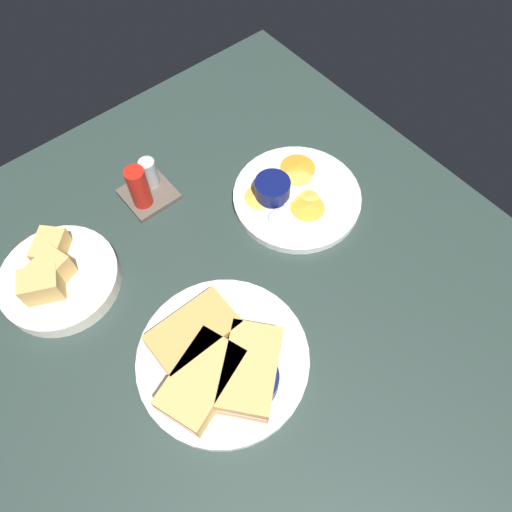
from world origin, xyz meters
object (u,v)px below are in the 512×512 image
(sandwich_half_far, at_px, (202,381))
(bread_basket_rear, at_px, (57,277))
(ramekin_dark_sauce, at_px, (252,379))
(plate_chips_companion, at_px, (297,197))
(spoon_by_gravy_ramekin, at_px, (280,210))
(condiment_caddy, at_px, (145,186))
(sandwich_half_near, at_px, (194,335))
(plate_sandwich_main, at_px, (223,359))
(sandwich_half_extra, at_px, (250,370))
(spoon_by_dark_ramekin, at_px, (221,357))
(ramekin_light_gravy, at_px, (272,188))

(sandwich_half_far, xyz_separation_m, bread_basket_rear, (-0.08, 0.29, -0.02))
(ramekin_dark_sauce, relative_size, plate_chips_companion, 0.33)
(spoon_by_gravy_ramekin, relative_size, condiment_caddy, 1.05)
(sandwich_half_near, xyz_separation_m, plate_chips_companion, (0.31, 0.11, -0.03))
(sandwich_half_near, relative_size, sandwich_half_far, 0.89)
(condiment_caddy, bearing_deg, ramekin_dark_sauce, -100.38)
(plate_sandwich_main, height_order, ramekin_dark_sauce, ramekin_dark_sauce)
(sandwich_half_extra, xyz_separation_m, plate_chips_companion, (0.28, 0.21, -0.03))
(plate_sandwich_main, bearing_deg, spoon_by_dark_ramekin, -178.27)
(spoon_by_dark_ramekin, height_order, condiment_caddy, condiment_caddy)
(sandwich_half_near, relative_size, spoon_by_gravy_ramekin, 1.33)
(sandwich_half_extra, xyz_separation_m, ramekin_light_gravy, (0.24, 0.23, -0.00))
(plate_sandwich_main, xyz_separation_m, ramekin_light_gravy, (0.26, 0.19, 0.03))
(bread_basket_rear, bearing_deg, sandwich_half_near, -63.90)
(sandwich_half_far, bearing_deg, ramekin_dark_sauce, -37.31)
(ramekin_light_gravy, bearing_deg, bread_basket_rear, 166.56)
(sandwich_half_extra, distance_m, ramekin_light_gravy, 0.34)
(sandwich_half_extra, bearing_deg, sandwich_half_near, 107.83)
(plate_sandwich_main, bearing_deg, plate_chips_companion, 28.10)
(plate_sandwich_main, distance_m, ramekin_dark_sauce, 0.07)
(sandwich_half_extra, relative_size, spoon_by_dark_ramekin, 1.49)
(ramekin_dark_sauce, height_order, bread_basket_rear, bread_basket_rear)
(spoon_by_gravy_ramekin, bearing_deg, plate_chips_companion, 9.40)
(spoon_by_dark_ramekin, bearing_deg, sandwich_half_extra, -69.46)
(sandwich_half_near, height_order, spoon_by_gravy_ramekin, sandwich_half_near)
(plate_chips_companion, relative_size, spoon_by_gravy_ramekin, 2.39)
(plate_chips_companion, xyz_separation_m, bread_basket_rear, (-0.42, 0.12, 0.02))
(sandwich_half_near, bearing_deg, condiment_caddy, 71.46)
(sandwich_half_extra, height_order, condiment_caddy, condiment_caddy)
(bread_basket_rear, xyz_separation_m, condiment_caddy, (0.21, 0.06, 0.01))
(ramekin_dark_sauce, xyz_separation_m, bread_basket_rear, (-0.14, 0.34, -0.01))
(plate_chips_companion, bearing_deg, bread_basket_rear, 163.88)
(ramekin_dark_sauce, xyz_separation_m, condiment_caddy, (0.07, 0.40, -0.00))
(condiment_caddy, bearing_deg, sandwich_half_extra, -99.77)
(sandwich_half_extra, xyz_separation_m, spoon_by_gravy_ramekin, (0.23, 0.20, -0.02))
(spoon_by_dark_ramekin, relative_size, spoon_by_gravy_ramekin, 1.00)
(sandwich_half_far, height_order, spoon_by_gravy_ramekin, sandwich_half_far)
(ramekin_light_gravy, relative_size, condiment_caddy, 0.69)
(sandwich_half_near, xyz_separation_m, ramekin_light_gravy, (0.27, 0.14, -0.00))
(plate_sandwich_main, distance_m, sandwich_half_near, 0.06)
(sandwich_half_near, height_order, spoon_by_dark_ramekin, sandwich_half_near)
(sandwich_half_extra, distance_m, spoon_by_gravy_ramekin, 0.30)
(sandwich_half_far, bearing_deg, spoon_by_gravy_ramekin, 29.31)
(ramekin_dark_sauce, height_order, condiment_caddy, condiment_caddy)
(sandwich_half_far, relative_size, spoon_by_gravy_ramekin, 1.49)
(spoon_by_gravy_ramekin, bearing_deg, condiment_caddy, 130.63)
(condiment_caddy, bearing_deg, plate_chips_companion, -40.56)
(plate_sandwich_main, relative_size, condiment_caddy, 2.80)
(plate_sandwich_main, bearing_deg, sandwich_half_near, 107.83)
(sandwich_half_extra, distance_m, plate_chips_companion, 0.35)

